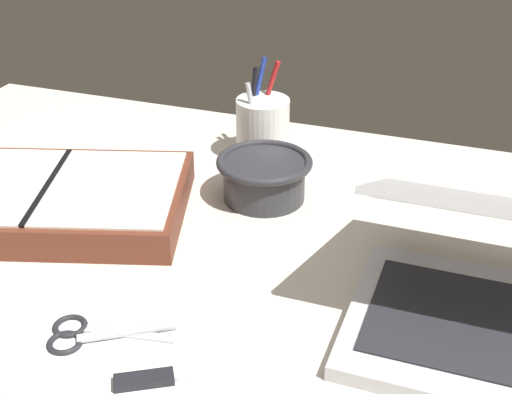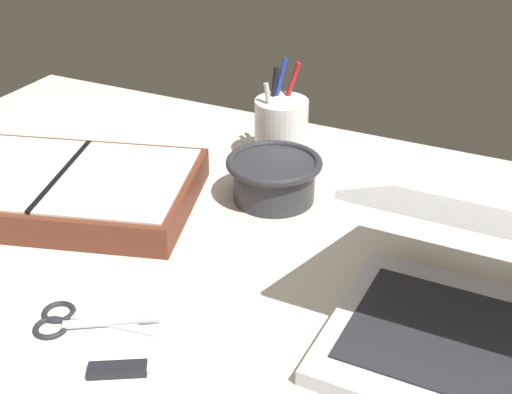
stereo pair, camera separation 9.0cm
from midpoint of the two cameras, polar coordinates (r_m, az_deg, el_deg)
name	(u,v)px [view 1 (the left image)]	position (r cm, az deg, el deg)	size (l,w,h in cm)	color
desk_top	(243,295)	(86.61, -4.09, -7.93)	(140.00, 100.00, 2.00)	beige
bowl	(264,176)	(102.80, -1.85, 1.59)	(13.92, 13.92, 6.45)	#2D2D33
pen_cup	(262,128)	(114.38, -1.75, 5.47)	(8.53, 8.53, 16.04)	white
planner	(50,199)	(104.76, -18.55, -0.25)	(42.90, 34.03, 4.83)	brown
scissors	(83,334)	(82.07, -16.80, -10.58)	(13.89, 8.93, 0.80)	#B7B7BC
paper_sheet_front	(112,367)	(77.66, -14.85, -13.16)	(18.90, 27.19, 0.16)	white
usb_drive	(146,380)	(74.87, -12.31, -14.25)	(7.03, 5.01, 1.00)	black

